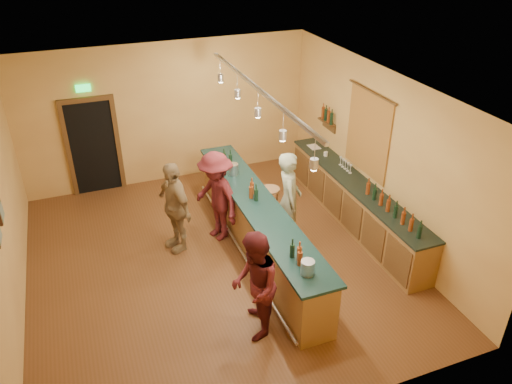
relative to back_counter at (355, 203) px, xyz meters
name	(u,v)px	position (x,y,z in m)	size (l,w,h in m)	color
floor	(216,260)	(-2.97, -0.18, -0.49)	(7.00, 7.00, 0.00)	brown
ceiling	(208,91)	(-2.97, -0.18, 2.71)	(6.50, 7.00, 0.02)	silver
wall_back	(168,114)	(-2.97, 3.32, 1.11)	(6.50, 0.02, 3.20)	#BD8847
wall_front	(304,325)	(-2.97, -3.68, 1.11)	(6.50, 0.02, 3.20)	#BD8847
wall_left	(0,221)	(-6.22, -0.18, 1.11)	(0.02, 7.00, 3.20)	#BD8847
wall_right	(379,154)	(0.28, -0.18, 1.11)	(0.02, 7.00, 3.20)	#BD8847
doorway	(93,145)	(-4.67, 3.30, 0.64)	(1.15, 0.09, 2.48)	black
tapestry	(368,134)	(0.26, 0.22, 1.36)	(0.03, 1.40, 1.60)	maroon
bottle_shelf	(327,117)	(0.20, 1.72, 1.18)	(0.17, 0.55, 0.54)	#4B2A16
back_counter	(355,203)	(0.00, 0.00, 0.00)	(0.60, 4.55, 1.27)	olive
tasting_bar	(258,224)	(-2.16, -0.18, 0.12)	(0.73, 5.10, 1.38)	olive
pendant_track	(258,98)	(-2.16, -0.18, 2.50)	(0.11, 4.60, 0.50)	silver
bartender	(289,199)	(-1.51, -0.09, 0.45)	(0.68, 0.45, 1.88)	gray
customer_a	(255,286)	(-2.93, -2.07, 0.38)	(0.85, 0.66, 1.74)	#59191E
customer_b	(174,207)	(-3.53, 0.49, 0.40)	(1.04, 0.43, 1.77)	#997A51
customer_c	(216,197)	(-2.71, 0.55, 0.41)	(1.16, 0.67, 1.80)	#59191E
bar_stool	(270,195)	(-1.57, 0.66, 0.15)	(0.38, 0.38, 0.78)	#A87E4C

